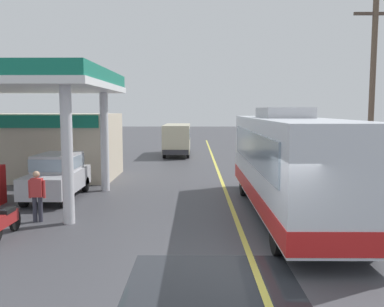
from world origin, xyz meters
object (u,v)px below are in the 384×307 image
Objects in this scene: car_at_pump at (57,174)px; pedestrian_by_shop at (37,193)px; motorcycle_parked_forecourt at (6,221)px; pedestrian_near_pump at (58,175)px; coach_bus_main at (289,166)px; minibus_opposing_lane at (177,137)px.

pedestrian_by_shop is (0.53, -3.60, -0.08)m from car_at_pump.
motorcycle_parked_forecourt is 1.08× the size of pedestrian_near_pump.
pedestrian_near_pump is (-0.20, 5.19, 0.49)m from motorcycle_parked_forecourt.
car_at_pump is 5.21m from motorcycle_parked_forecourt.
coach_bus_main is 9.23m from pedestrian_near_pump.
motorcycle_parked_forecourt is at bearing -87.75° from pedestrian_near_pump.
car_at_pump is 3.64m from pedestrian_by_shop.
minibus_opposing_lane is at bearing 103.75° from coach_bus_main.
motorcycle_parked_forecourt is 1.68m from pedestrian_by_shop.
coach_bus_main reaches higher than motorcycle_parked_forecourt.
pedestrian_near_pump reaches higher than motorcycle_parked_forecourt.
pedestrian_by_shop is (0.31, 1.58, 0.49)m from motorcycle_parked_forecourt.
pedestrian_by_shop is at bearing -173.72° from coach_bus_main.
minibus_opposing_lane is 3.41× the size of motorcycle_parked_forecourt.
minibus_opposing_lane reaches higher than pedestrian_by_shop.
minibus_opposing_lane is at bearing 75.31° from car_at_pump.
motorcycle_parked_forecourt is at bearing -163.84° from coach_bus_main.
minibus_opposing_lane reaches higher than motorcycle_parked_forecourt.
coach_bus_main is 6.65× the size of pedestrian_by_shop.
coach_bus_main is 2.63× the size of car_at_pump.
car_at_pump reaches higher than pedestrian_by_shop.
minibus_opposing_lane is at bearing 75.35° from pedestrian_near_pump.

